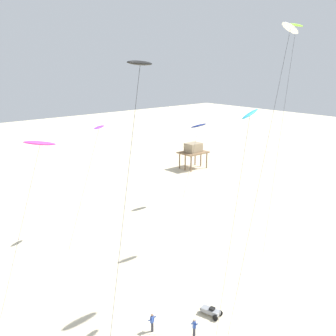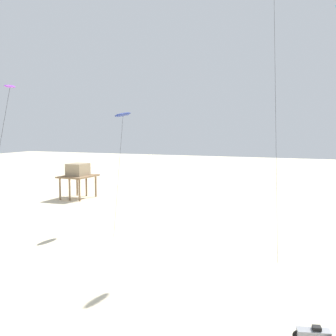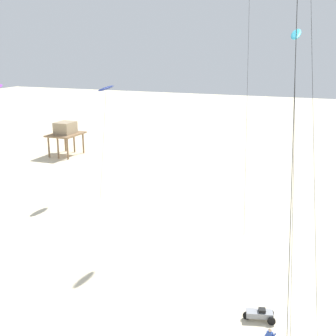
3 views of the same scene
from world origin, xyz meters
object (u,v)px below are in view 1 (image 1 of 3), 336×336
kite_black (139,69)px  beach_buggy (211,311)px  kite_lime (296,29)px  kite_flyer_nearest (194,327)px  kite_cyan (250,117)px  kite_navy (199,126)px  kite_magenta (40,144)px  kite_flyer_middle (152,322)px  kite_white (290,31)px  stilt_house (193,150)px  kite_purple (99,129)px

kite_black → beach_buggy: bearing=11.3°
kite_lime → kite_flyer_nearest: (-21.89, -6.66, -24.56)m
kite_cyan → beach_buggy: kite_cyan is taller
kite_navy → kite_cyan: 28.35m
kite_magenta → kite_flyer_middle: kite_magenta is taller
kite_cyan → kite_flyer_middle: (-8.52, 2.38, -16.65)m
kite_white → kite_cyan: size_ratio=1.38×
kite_black → kite_cyan: kite_black is taller
kite_lime → kite_flyer_nearest: bearing=-163.1°
kite_black → kite_cyan: size_ratio=1.21×
kite_black → beach_buggy: 22.98m
kite_black → stilt_house: bearing=42.4°
kite_cyan → stilt_house: kite_cyan is taller
kite_white → kite_cyan: 8.56m
kite_flyer_middle → kite_white: bearing=-9.4°
kite_purple → kite_lime: bearing=-44.0°
kite_navy → kite_magenta: bearing=-164.2°
kite_navy → stilt_house: (14.06, 15.42, -8.34)m
kite_flyer_nearest → kite_flyer_middle: (-2.19, 2.78, 0.00)m
kite_cyan → kite_flyer_nearest: kite_cyan is taller
kite_cyan → kite_flyer_middle: bearing=164.4°
kite_lime → kite_cyan: kite_lime is taller
stilt_house → beach_buggy: stilt_house is taller
kite_black → stilt_house: 60.34m
kite_flyer_nearest → kite_flyer_middle: 3.54m
kite_flyer_middle → kite_navy: bearing=38.5°
kite_cyan → stilt_house: size_ratio=3.22×
kite_magenta → kite_lime: bearing=-16.3°
kite_flyer_nearest → beach_buggy: (3.13, 1.06, -0.46)m
kite_navy → kite_lime: kite_lime is taller
kite_magenta → kite_black: size_ratio=0.69×
kite_magenta → stilt_house: 49.81m
kite_cyan → beach_buggy: bearing=168.4°
kite_purple → kite_black: kite_black is taller
kite_black → kite_cyan: bearing=5.2°
kite_lime → stilt_house: bearing=64.4°
kite_magenta → kite_navy: kite_magenta is taller
kite_magenta → stilt_house: (42.61, 23.48, -10.67)m
kite_white → stilt_house: bearing=55.8°
kite_white → kite_flyer_nearest: size_ratio=15.14×
kite_black → kite_lime: size_ratio=0.85×
kite_lime → kite_cyan: 18.54m
kite_cyan → kite_white: bearing=1.6°
kite_magenta → kite_white: 24.19m
kite_black → beach_buggy: kite_black is taller
kite_white → kite_black: bearing=-175.8°
kite_lime → kite_white: bearing=-149.8°
stilt_house → kite_purple: bearing=-153.8°
kite_flyer_nearest → beach_buggy: bearing=18.7°
kite_flyer_nearest → kite_flyer_middle: size_ratio=1.00×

